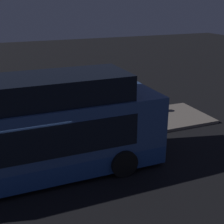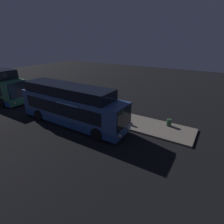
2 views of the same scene
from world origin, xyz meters
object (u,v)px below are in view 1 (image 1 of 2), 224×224
Objects in this scene: suitcase at (57,131)px; trash_bin at (155,106)px; passenger_boarding at (83,116)px; passenger_waiting at (67,116)px; bus_lead at (6,138)px; passenger_with_bags at (43,120)px.

trash_bin is at bearing 13.64° from suitcase.
suitcase reaches higher than trash_bin.
passenger_waiting is (-0.66, 0.43, -0.02)m from passenger_boarding.
passenger_boarding is (3.62, 2.72, -0.65)m from bus_lead.
suitcase is at bearing -166.36° from trash_bin.
trash_bin is (4.69, 1.36, -0.55)m from passenger_boarding.
passenger_boarding is 0.95× the size of passenger_with_bags.
passenger_boarding is 1.00× the size of passenger_waiting.
passenger_waiting is 2.48× the size of trash_bin.
passenger_boarding is 4.92m from trash_bin.
suitcase is (2.33, 2.63, -1.17)m from bus_lead.
passenger_boarding reaches higher than passenger_waiting.
bus_lead is 6.72× the size of passenger_with_bags.
trash_bin is (5.36, 0.93, -0.53)m from passenger_waiting.
passenger_with_bags is 6.68m from trash_bin.
trash_bin is at bearing -32.74° from passenger_boarding.
passenger_waiting is 1.22m from passenger_with_bags.
bus_lead reaches higher than suitcase.
trash_bin is (8.31, 4.08, -1.20)m from bus_lead.
passenger_boarding is 0.79m from passenger_waiting.
passenger_with_bags is 0.82m from suitcase.
passenger_with_bags is (-1.18, -0.30, 0.06)m from passenger_waiting.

